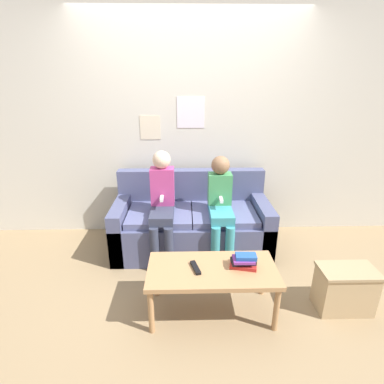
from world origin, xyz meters
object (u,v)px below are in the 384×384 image
at_px(couch, 192,224).
at_px(tv_remote, 196,268).
at_px(person_right, 221,203).
at_px(storage_box, 345,289).
at_px(person_left, 162,201).
at_px(coffee_table, 212,273).

height_order(couch, tv_remote, couch).
height_order(person_right, storage_box, person_right).
relative_size(couch, person_right, 1.55).
height_order(person_left, person_right, person_left).
xyz_separation_m(person_left, tv_remote, (0.31, -0.85, -0.21)).
height_order(person_right, tv_remote, person_right).
height_order(person_left, storage_box, person_left).
relative_size(person_right, storage_box, 2.38).
distance_m(person_right, storage_box, 1.32).
bearing_deg(storage_box, tv_remote, -179.64).
bearing_deg(storage_box, person_right, 138.34).
relative_size(coffee_table, tv_remote, 5.81).
relative_size(person_left, tv_remote, 6.49).
bearing_deg(person_left, coffee_table, -62.41).
relative_size(tv_remote, storage_box, 0.39).
xyz_separation_m(person_left, storage_box, (1.53, -0.84, -0.45)).
bearing_deg(coffee_table, person_right, 79.60).
bearing_deg(person_right, person_left, 179.47).
bearing_deg(tv_remote, couch, 74.94).
xyz_separation_m(person_right, storage_box, (0.94, -0.83, -0.42)).
bearing_deg(person_right, couch, 147.73).
height_order(coffee_table, person_left, person_left).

